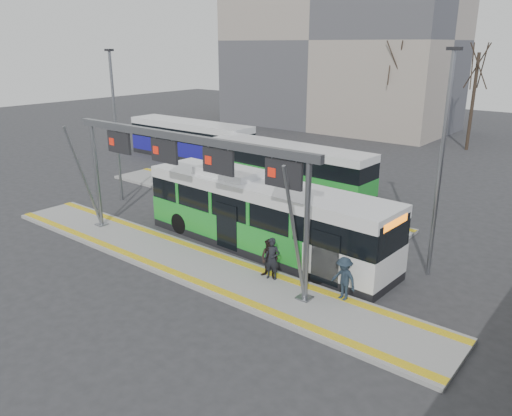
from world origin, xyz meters
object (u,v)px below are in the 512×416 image
at_px(hero_bus, 263,216).
at_px(passenger_c, 344,279).
at_px(gantry, 183,160).
at_px(passenger_b, 270,259).
at_px(passenger_a, 272,259).

relative_size(hero_bus, passenger_c, 7.73).
relative_size(gantry, passenger_b, 8.42).
xyz_separation_m(gantry, passenger_a, (4.00, 0.59, -3.33)).
xyz_separation_m(gantry, passenger_b, (3.87, 0.60, -3.38)).
bearing_deg(gantry, hero_bus, 59.67).
bearing_deg(gantry, passenger_b, 8.79).
distance_m(passenger_a, passenger_b, 0.13).
distance_m(passenger_b, passenger_c, 3.05).
height_order(hero_bus, passenger_a, hero_bus).
bearing_deg(gantry, passenger_a, 8.40).
xyz_separation_m(gantry, passenger_c, (6.92, 0.85, -3.36)).
bearing_deg(hero_bus, passenger_c, -19.62).
bearing_deg(passenger_c, hero_bus, 170.96).
distance_m(gantry, passenger_a, 5.24).
xyz_separation_m(gantry, hero_bus, (1.73, 2.95, -2.77)).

